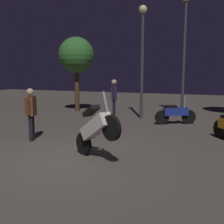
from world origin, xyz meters
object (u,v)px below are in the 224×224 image
object	(u,v)px
person_bystander_far	(114,96)
streetlamp_far	(185,41)
motorcycle_blue_parked_left	(175,113)
streetlamp_near	(142,48)
motorcycle_white_foreground	(96,129)
person_rider_beside	(31,110)

from	to	relation	value
person_bystander_far	streetlamp_far	xyz separation A→B (m)	(2.66, 2.13, 2.43)
person_bystander_far	streetlamp_far	bearing A→B (deg)	-160.05
motorcycle_blue_parked_left	streetlamp_near	bearing A→B (deg)	124.46
motorcycle_white_foreground	streetlamp_near	size ratio (longest dim) A/B	0.34
person_bystander_far	streetlamp_near	xyz separation A→B (m)	(1.05, 0.67, 2.05)
person_rider_beside	streetlamp_near	bearing A→B (deg)	47.87
motorcycle_blue_parked_left	streetlamp_far	bearing A→B (deg)	62.24
motorcycle_blue_parked_left	streetlamp_near	xyz separation A→B (m)	(-1.62, 0.84, 2.65)
person_rider_beside	person_bystander_far	world-z (taller)	person_bystander_far
streetlamp_near	person_bystander_far	bearing A→B (deg)	-147.54
motorcycle_blue_parked_left	person_rider_beside	world-z (taller)	person_rider_beside
streetlamp_far	motorcycle_white_foreground	bearing A→B (deg)	-98.68
person_bystander_far	streetlamp_near	world-z (taller)	streetlamp_near
motorcycle_blue_parked_left	streetlamp_near	world-z (taller)	streetlamp_near
motorcycle_white_foreground	person_bystander_far	distance (m)	5.44
person_rider_beside	streetlamp_far	xyz separation A→B (m)	(3.67, 6.42, 2.54)
streetlamp_far	person_bystander_far	bearing A→B (deg)	-141.33
streetlamp_near	streetlamp_far	world-z (taller)	streetlamp_far
motorcycle_white_foreground	motorcycle_blue_parked_left	bearing A→B (deg)	107.18
person_rider_beside	streetlamp_near	size ratio (longest dim) A/B	0.32
person_rider_beside	person_bystander_far	size ratio (longest dim) A/B	0.91
motorcycle_white_foreground	motorcycle_blue_parked_left	xyz separation A→B (m)	(1.13, 5.04, -0.31)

